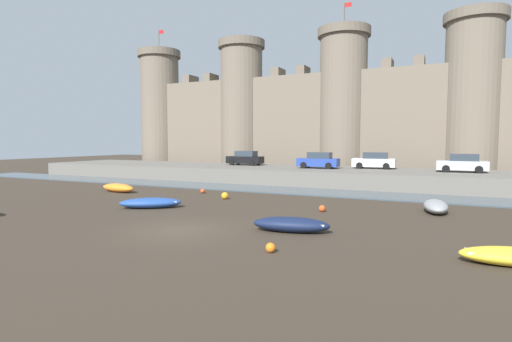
% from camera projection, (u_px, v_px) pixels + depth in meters
% --- Properties ---
extents(ground_plane, '(160.00, 160.00, 0.00)m').
position_uv_depth(ground_plane, '(180.00, 230.00, 19.03)').
color(ground_plane, '#382D23').
extents(water_channel, '(80.00, 4.50, 0.10)m').
position_uv_depth(water_channel, '(295.00, 191.00, 33.63)').
color(water_channel, '#3D4C56').
rests_on(water_channel, ground).
extents(quay_road, '(67.10, 10.00, 1.50)m').
position_uv_depth(quay_road, '(320.00, 176.00, 40.11)').
color(quay_road, '#666059').
rests_on(quay_road, ground).
extents(castle, '(61.34, 6.24, 20.61)m').
position_uv_depth(castle, '(343.00, 111.00, 48.16)').
color(castle, '#706354').
rests_on(castle, ground).
extents(rowboat_near_channel_right, '(1.69, 3.52, 0.74)m').
position_uv_depth(rowboat_near_channel_right, '(436.00, 206.00, 23.78)').
color(rowboat_near_channel_right, gray).
rests_on(rowboat_near_channel_right, ground).
extents(rowboat_foreground_centre, '(3.78, 1.85, 0.71)m').
position_uv_depth(rowboat_foreground_centre, '(291.00, 224.00, 18.60)').
color(rowboat_foreground_centre, '#141E3D').
rests_on(rowboat_foreground_centre, ground).
extents(rowboat_foreground_left, '(3.96, 3.28, 0.66)m').
position_uv_depth(rowboat_foreground_left, '(151.00, 203.00, 25.31)').
color(rowboat_foreground_left, '#234793').
rests_on(rowboat_foreground_left, ground).
extents(rowboat_foreground_right, '(3.69, 1.65, 0.71)m').
position_uv_depth(rowboat_foreground_right, '(118.00, 188.00, 33.22)').
color(rowboat_foreground_right, orange).
rests_on(rowboat_foreground_right, ground).
extents(mooring_buoy_off_centre, '(0.38, 0.38, 0.38)m').
position_uv_depth(mooring_buoy_off_centre, '(271.00, 248.00, 15.20)').
color(mooring_buoy_off_centre, orange).
rests_on(mooring_buoy_off_centre, ground).
extents(mooring_buoy_mid_mud, '(0.40, 0.40, 0.40)m').
position_uv_depth(mooring_buoy_mid_mud, '(322.00, 208.00, 23.97)').
color(mooring_buoy_mid_mud, '#E04C1E').
rests_on(mooring_buoy_mid_mud, ground).
extents(mooring_buoy_near_shore, '(0.38, 0.38, 0.38)m').
position_uv_depth(mooring_buoy_near_shore, '(203.00, 191.00, 32.45)').
color(mooring_buoy_near_shore, '#E04C1E').
rests_on(mooring_buoy_near_shore, ground).
extents(mooring_buoy_near_channel, '(0.51, 0.51, 0.51)m').
position_uv_depth(mooring_buoy_near_channel, '(225.00, 196.00, 29.15)').
color(mooring_buoy_near_channel, orange).
rests_on(mooring_buoy_near_channel, ground).
extents(car_quay_east, '(4.14, 1.95, 1.62)m').
position_uv_depth(car_quay_east, '(374.00, 161.00, 39.75)').
color(car_quay_east, silver).
rests_on(car_quay_east, quay_road).
extents(car_quay_west, '(4.14, 1.95, 1.62)m').
position_uv_depth(car_quay_west, '(319.00, 161.00, 40.23)').
color(car_quay_west, '#263F99').
rests_on(car_quay_west, quay_road).
extents(car_quay_centre_west, '(4.14, 1.95, 1.62)m').
position_uv_depth(car_quay_centre_west, '(462.00, 163.00, 35.13)').
color(car_quay_centre_west, '#B2B5B7').
rests_on(car_quay_centre_west, quay_road).
extents(car_quay_centre_east, '(4.14, 1.95, 1.62)m').
position_uv_depth(car_quay_centre_east, '(245.00, 158.00, 45.58)').
color(car_quay_centre_east, black).
rests_on(car_quay_centre_east, quay_road).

